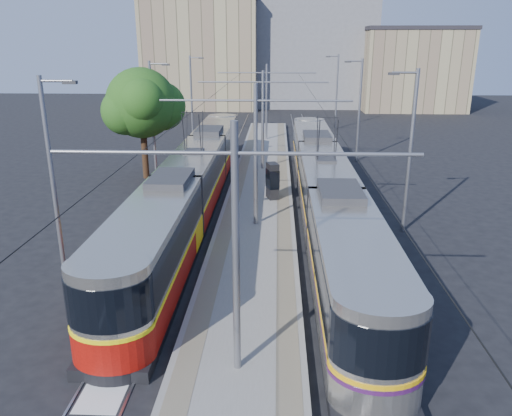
{
  "coord_description": "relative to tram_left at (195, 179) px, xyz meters",
  "views": [
    {
      "loc": [
        1.04,
        -16.05,
        9.06
      ],
      "look_at": [
        0.08,
        6.55,
        1.6
      ],
      "focal_mm": 35.0,
      "sensor_mm": 36.0,
      "label": 1
    }
  ],
  "objects": [
    {
      "name": "tactile_strip_right",
      "position": [
        5.05,
        5.72,
        -1.4
      ],
      "size": [
        0.7,
        50.0,
        0.01
      ],
      "primitive_type": "cube",
      "color": "gray",
      "rests_on": "platform"
    },
    {
      "name": "building_right",
      "position": [
        23.6,
        46.72,
        3.96
      ],
      "size": [
        14.28,
        10.2,
        11.32
      ],
      "color": "tan",
      "rests_on": "ground"
    },
    {
      "name": "building_centre",
      "position": [
        9.6,
        52.72,
        6.22
      ],
      "size": [
        18.36,
        14.28,
        15.83
      ],
      "color": "gray",
      "rests_on": "ground"
    },
    {
      "name": "tram_right",
      "position": [
        7.2,
        -1.74,
        0.15
      ],
      "size": [
        2.43,
        31.6,
        5.5
      ],
      "color": "black",
      "rests_on": "ground"
    },
    {
      "name": "tram_left",
      "position": [
        0.0,
        0.0,
        0.0
      ],
      "size": [
        2.43,
        31.99,
        5.5
      ],
      "color": "black",
      "rests_on": "ground"
    },
    {
      "name": "tactile_strip_left",
      "position": [
        2.15,
        5.72,
        -1.4
      ],
      "size": [
        0.7,
        50.0,
        0.01
      ],
      "primitive_type": "cube",
      "color": "gray",
      "rests_on": "platform"
    },
    {
      "name": "catenary",
      "position": [
        3.6,
        2.87,
        2.82
      ],
      "size": [
        9.2,
        70.0,
        7.0
      ],
      "color": "gray",
      "rests_on": "platform"
    },
    {
      "name": "rails",
      "position": [
        3.6,
        5.72,
        -1.69
      ],
      "size": [
        8.71,
        70.0,
        0.03
      ],
      "color": "gray",
      "rests_on": "ground"
    },
    {
      "name": "ground",
      "position": [
        3.6,
        -11.28,
        -1.71
      ],
      "size": [
        160.0,
        160.0,
        0.0
      ],
      "primitive_type": "plane",
      "color": "black",
      "rests_on": "ground"
    },
    {
      "name": "building_left",
      "position": [
        -6.4,
        48.72,
        5.91
      ],
      "size": [
        16.32,
        12.24,
        15.21
      ],
      "color": "tan",
      "rests_on": "ground"
    },
    {
      "name": "track_arrow",
      "position": [
        0.0,
        -14.28,
        -1.7
      ],
      "size": [
        1.2,
        5.0,
        0.01
      ],
      "primitive_type": "cube",
      "color": "silver",
      "rests_on": "ground"
    },
    {
      "name": "tree",
      "position": [
        -4.3,
        6.87,
        3.44
      ],
      "size": [
        5.24,
        4.84,
        7.61
      ],
      "color": "#382314",
      "rests_on": "ground"
    },
    {
      "name": "platform",
      "position": [
        3.6,
        5.72,
        -1.56
      ],
      "size": [
        4.0,
        50.0,
        0.3
      ],
      "primitive_type": "cube",
      "color": "gray",
      "rests_on": "ground"
    },
    {
      "name": "shelter",
      "position": [
        4.41,
        1.14,
        -0.29
      ],
      "size": [
        0.85,
        1.1,
        2.13
      ],
      "rotation": [
        0.0,
        0.0,
        0.3
      ],
      "color": "black",
      "rests_on": "platform"
    },
    {
      "name": "street_lamps",
      "position": [
        3.6,
        9.72,
        2.48
      ],
      "size": [
        15.18,
        38.22,
        8.0
      ],
      "color": "gray",
      "rests_on": "ground"
    }
  ]
}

